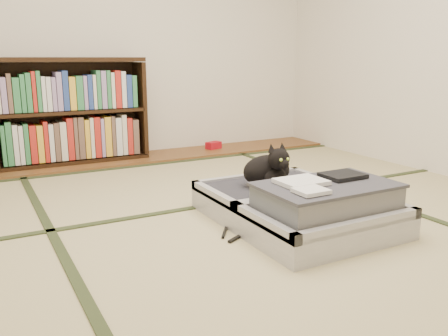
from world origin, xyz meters
name	(u,v)px	position (x,y,z in m)	size (l,w,h in m)	color
floor	(245,224)	(0.00, 0.00, 0.00)	(4.50, 4.50, 0.00)	tan
wood_strip	(135,158)	(0.00, 2.00, 0.01)	(4.00, 0.50, 0.02)	brown
red_item	(213,145)	(0.84, 2.03, 0.06)	(0.15, 0.09, 0.07)	#AE0D1A
tatami_borders	(207,201)	(0.00, 0.49, 0.00)	(4.00, 4.50, 0.01)	#2D381E
bookcase	(71,113)	(-0.53, 2.07, 0.45)	(1.29, 0.30, 0.92)	black
suitcase	(300,206)	(0.26, -0.16, 0.11)	(0.81, 1.07, 0.32)	#B4B3B8
cat	(269,170)	(0.25, 0.13, 0.26)	(0.36, 0.36, 0.29)	black
cable_coil	(290,180)	(0.43, 0.16, 0.17)	(0.11, 0.11, 0.03)	white
hanger	(246,229)	(-0.06, -0.09, 0.01)	(0.38, 0.26, 0.01)	black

